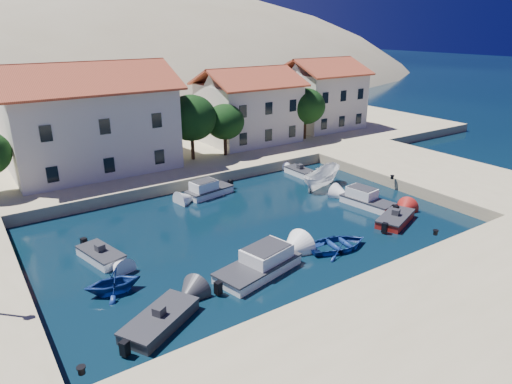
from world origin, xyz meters
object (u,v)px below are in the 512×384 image
at_px(rowboat_south, 338,248).
at_px(building_left, 90,116).
at_px(building_mid, 248,104).
at_px(cabin_cruiser_south, 258,266).
at_px(cabin_cruiser_east, 368,201).
at_px(boat_east, 321,187).
at_px(building_right, 321,93).

bearing_deg(rowboat_south, building_left, 30.14).
bearing_deg(building_mid, cabin_cruiser_south, -122.15).
bearing_deg(building_mid, cabin_cruiser_east, -95.57).
height_order(cabin_cruiser_south, cabin_cruiser_east, same).
distance_m(building_left, cabin_cruiser_south, 24.10).
distance_m(rowboat_south, boat_east, 12.01).
distance_m(building_left, rowboat_south, 25.94).
bearing_deg(boat_east, building_right, -58.88).
bearing_deg(boat_east, rowboat_south, 125.69).
xyz_separation_m(cabin_cruiser_south, cabin_cruiser_east, (13.27, 3.75, 0.00)).
bearing_deg(building_right, boat_east, -131.19).
height_order(building_left, building_mid, building_left).
xyz_separation_m(building_left, cabin_cruiser_east, (15.99, -19.56, -5.46)).
bearing_deg(building_left, cabin_cruiser_east, -50.73).
relative_size(cabin_cruiser_south, rowboat_south, 1.39).
relative_size(building_left, cabin_cruiser_east, 3.21).
distance_m(building_mid, rowboat_south, 26.82).
distance_m(cabin_cruiser_south, rowboat_south, 6.13).
distance_m(rowboat_south, cabin_cruiser_east, 8.27).
distance_m(building_left, building_right, 30.07).
distance_m(building_left, boat_east, 22.07).
relative_size(building_mid, boat_east, 2.09).
height_order(building_mid, rowboat_south, building_mid).
bearing_deg(cabin_cruiser_south, building_right, 29.70).
bearing_deg(rowboat_south, building_mid, -10.73).
bearing_deg(building_left, cabin_cruiser_south, -83.35).
height_order(cabin_cruiser_south, rowboat_south, cabin_cruiser_south).
relative_size(rowboat_south, cabin_cruiser_east, 0.92).
bearing_deg(cabin_cruiser_east, building_right, -41.56).
relative_size(building_left, building_right, 1.56).
height_order(building_left, boat_east, building_left).
bearing_deg(cabin_cruiser_east, cabin_cruiser_south, 97.24).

